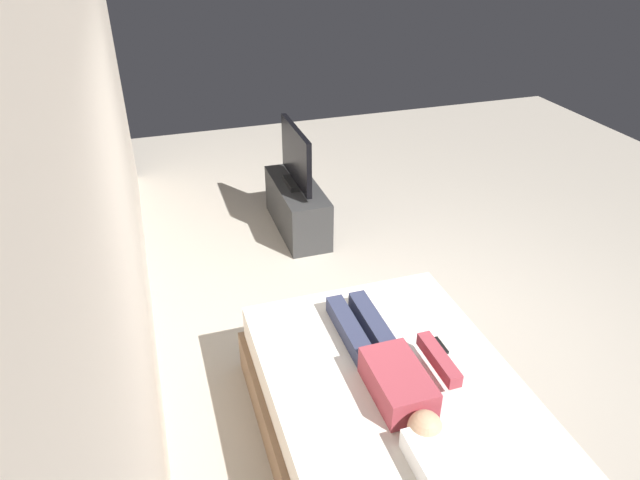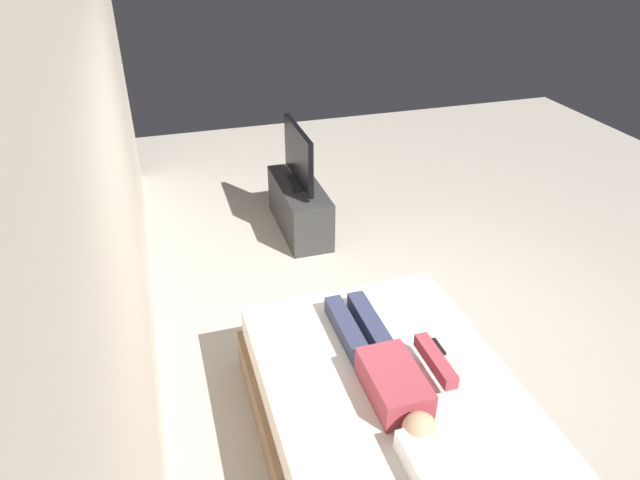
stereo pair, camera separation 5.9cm
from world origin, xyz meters
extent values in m
plane|color=#ADA393|center=(0.00, 0.00, 0.00)|extent=(10.00, 10.00, 0.00)
cube|color=beige|center=(0.40, 1.86, 1.40)|extent=(6.40, 0.10, 2.80)
cube|color=brown|center=(-1.03, 0.50, 0.15)|extent=(1.97, 1.48, 0.30)
cube|color=silver|center=(-1.03, 0.50, 0.42)|extent=(1.89, 1.40, 0.24)
cube|color=white|center=(-1.69, 0.50, 0.60)|extent=(0.48, 0.34, 0.12)
cube|color=#993842|center=(-1.13, 0.54, 0.63)|extent=(0.48, 0.28, 0.18)
sphere|color=tan|center=(-1.46, 0.54, 0.63)|extent=(0.18, 0.18, 0.18)
cube|color=#2D334C|center=(-0.59, 0.46, 0.60)|extent=(0.60, 0.11, 0.11)
cube|color=#2D334C|center=(-0.59, 0.62, 0.60)|extent=(0.60, 0.11, 0.11)
cube|color=#993842|center=(-1.07, 0.26, 0.67)|extent=(0.40, 0.08, 0.08)
cube|color=black|center=(-0.85, 0.12, 0.55)|extent=(0.15, 0.04, 0.02)
cube|color=#2D2D2D|center=(1.76, 0.29, 0.25)|extent=(1.10, 0.40, 0.50)
cube|color=black|center=(1.76, 0.29, 0.53)|extent=(0.32, 0.20, 0.05)
cube|color=black|center=(1.76, 0.29, 0.82)|extent=(0.88, 0.05, 0.54)
camera|label=1|loc=(-3.17, 1.64, 2.89)|focal=31.88mm
camera|label=2|loc=(-3.18, 1.59, 2.89)|focal=31.88mm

